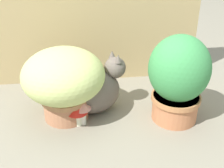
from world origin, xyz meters
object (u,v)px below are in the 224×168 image
Objects in this scene: mushroom_ornament_pink at (82,108)px; leafy_planter at (178,77)px; cat at (99,90)px; grass_planter at (64,80)px; mushroom_ornament_red at (77,109)px.

leafy_planter is at bearing -0.84° from mushroom_ornament_pink.
leafy_planter is at bearing -17.75° from cat.
grass_planter is 3.18× the size of mushroom_ornament_red.
leafy_planter reaches higher than mushroom_ornament_pink.
leafy_planter is (0.54, -0.08, 0.02)m from grass_planter.
grass_planter is 1.02× the size of cat.
grass_planter is 0.54m from leafy_planter.
leafy_planter is 1.12× the size of cat.
leafy_planter reaches higher than grass_planter.
mushroom_ornament_pink is (-0.46, 0.01, -0.14)m from leafy_planter.
cat is (0.17, 0.04, -0.09)m from grass_planter.
cat is 3.12× the size of mushroom_ornament_red.
mushroom_ornament_pink is at bearing -43.41° from grass_planter.
cat is at bearing 45.11° from mushroom_ornament_red.
mushroom_ornament_red is at bearing -134.89° from cat.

